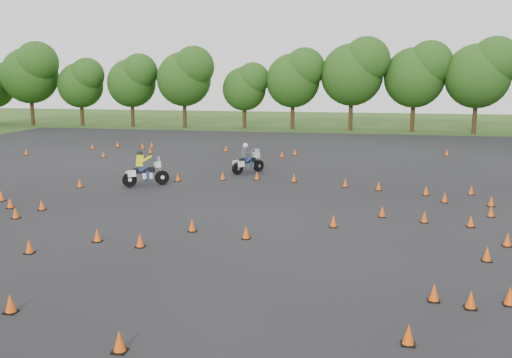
# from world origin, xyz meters

# --- Properties ---
(ground) EXTENTS (140.00, 140.00, 0.00)m
(ground) POSITION_xyz_m (0.00, 0.00, 0.00)
(ground) COLOR #2D5119
(ground) RESTS_ON ground
(asphalt_pad) EXTENTS (62.00, 62.00, 0.00)m
(asphalt_pad) POSITION_xyz_m (0.00, 6.00, 0.01)
(asphalt_pad) COLOR black
(asphalt_pad) RESTS_ON ground
(treeline) EXTENTS (87.04, 32.47, 10.83)m
(treeline) POSITION_xyz_m (3.60, 34.79, 4.67)
(treeline) COLOR #224814
(treeline) RESTS_ON ground
(traffic_cones) EXTENTS (36.81, 32.81, 0.45)m
(traffic_cones) POSITION_xyz_m (-0.25, 5.91, 0.23)
(traffic_cones) COLOR #F0500A
(traffic_cones) RESTS_ON asphalt_pad
(rider_grey) EXTENTS (1.98, 2.28, 1.80)m
(rider_grey) POSITION_xyz_m (-2.17, 12.32, 0.90)
(rider_grey) COLOR #3B3C42
(rider_grey) RESTS_ON ground
(rider_yellow) EXTENTS (2.43, 2.04, 1.89)m
(rider_yellow) POSITION_xyz_m (-6.52, 7.27, 0.95)
(rider_yellow) COLOR #D7E214
(rider_yellow) RESTS_ON ground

